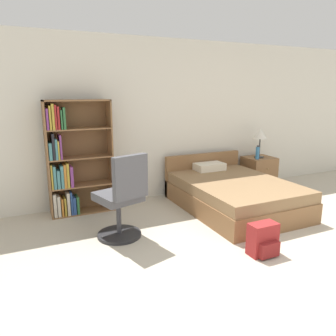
% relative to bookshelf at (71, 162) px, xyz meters
% --- Properties ---
extents(ground_plane, '(14.00, 14.00, 0.00)m').
position_rel_bookshelf_xyz_m(ground_plane, '(1.70, -2.96, -0.78)').
color(ground_plane, '#BCB29E').
extents(wall_back, '(9.00, 0.06, 2.60)m').
position_rel_bookshelf_xyz_m(wall_back, '(1.70, 0.27, 0.52)').
color(wall_back, silver).
rests_on(wall_back, ground_plane).
extents(bookshelf, '(0.92, 0.30, 1.66)m').
position_rel_bookshelf_xyz_m(bookshelf, '(0.00, 0.00, 0.00)').
color(bookshelf, brown).
rests_on(bookshelf, ground_plane).
extents(bed, '(1.44, 1.98, 0.71)m').
position_rel_bookshelf_xyz_m(bed, '(2.27, -0.79, -0.55)').
color(bed, brown).
rests_on(bed, ground_plane).
extents(office_chair, '(0.60, 0.67, 1.08)m').
position_rel_bookshelf_xyz_m(office_chair, '(0.41, -1.14, -0.28)').
color(office_chair, '#232326').
rests_on(office_chair, ground_plane).
extents(nightstand, '(0.53, 0.49, 0.57)m').
position_rel_bookshelf_xyz_m(nightstand, '(3.39, -0.07, -0.50)').
color(nightstand, brown).
rests_on(nightstand, ground_plane).
extents(table_lamp, '(0.26, 0.26, 0.53)m').
position_rel_bookshelf_xyz_m(table_lamp, '(3.36, -0.08, 0.21)').
color(table_lamp, '#333333').
rests_on(table_lamp, nightstand).
extents(water_bottle, '(0.07, 0.07, 0.25)m').
position_rel_bookshelf_xyz_m(water_bottle, '(3.23, -0.18, -0.09)').
color(water_bottle, teal).
rests_on(water_bottle, nightstand).
extents(backpack_red, '(0.32, 0.24, 0.36)m').
position_rel_bookshelf_xyz_m(backpack_red, '(1.70, -2.18, -0.61)').
color(backpack_red, maroon).
rests_on(backpack_red, ground_plane).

